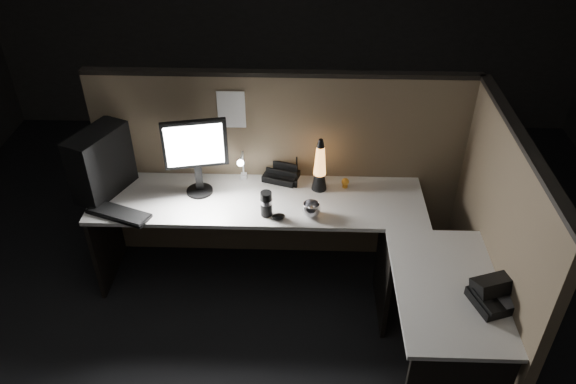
{
  "coord_description": "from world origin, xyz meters",
  "views": [
    {
      "loc": [
        0.16,
        -2.51,
        3.03
      ],
      "look_at": [
        0.07,
        0.35,
        0.97
      ],
      "focal_mm": 35.0,
      "sensor_mm": 36.0,
      "label": 1
    }
  ],
  "objects_px": {
    "monitor": "(196,150)",
    "desk_phone": "(496,293)",
    "pc_tower": "(101,162)",
    "keyboard": "(119,214)",
    "lava_lamp": "(320,169)"
  },
  "relations": [
    {
      "from": "lava_lamp",
      "to": "desk_phone",
      "type": "height_order",
      "value": "lava_lamp"
    },
    {
      "from": "monitor",
      "to": "lava_lamp",
      "type": "relative_size",
      "value": 1.38
    },
    {
      "from": "keyboard",
      "to": "desk_phone",
      "type": "bearing_deg",
      "value": 3.93
    },
    {
      "from": "pc_tower",
      "to": "desk_phone",
      "type": "height_order",
      "value": "pc_tower"
    },
    {
      "from": "monitor",
      "to": "desk_phone",
      "type": "distance_m",
      "value": 2.07
    },
    {
      "from": "lava_lamp",
      "to": "pc_tower",
      "type": "bearing_deg",
      "value": -177.21
    },
    {
      "from": "monitor",
      "to": "desk_phone",
      "type": "relative_size",
      "value": 1.75
    },
    {
      "from": "monitor",
      "to": "lava_lamp",
      "type": "height_order",
      "value": "monitor"
    },
    {
      "from": "keyboard",
      "to": "lava_lamp",
      "type": "height_order",
      "value": "lava_lamp"
    },
    {
      "from": "monitor",
      "to": "lava_lamp",
      "type": "xyz_separation_m",
      "value": [
        0.84,
        0.05,
        -0.17
      ]
    },
    {
      "from": "pc_tower",
      "to": "lava_lamp",
      "type": "bearing_deg",
      "value": 26.6
    },
    {
      "from": "pc_tower",
      "to": "keyboard",
      "type": "xyz_separation_m",
      "value": [
        0.16,
        -0.27,
        -0.22
      ]
    },
    {
      "from": "pc_tower",
      "to": "desk_phone",
      "type": "bearing_deg",
      "value": 2.22
    },
    {
      "from": "desk_phone",
      "to": "keyboard",
      "type": "bearing_deg",
      "value": 144.15
    },
    {
      "from": "monitor",
      "to": "keyboard",
      "type": "distance_m",
      "value": 0.66
    }
  ]
}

